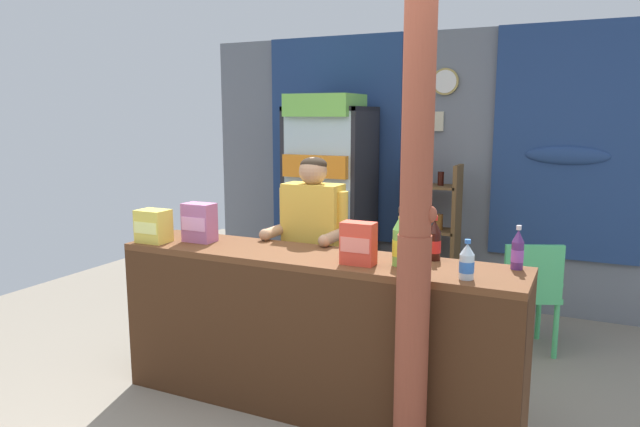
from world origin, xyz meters
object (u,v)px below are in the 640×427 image
object	(u,v)px
drink_fridge	(329,190)
snack_box_instant_noodle	(153,226)
timber_post	(415,245)
plastic_lawn_chair	(527,289)
soda_bottle_cola	(434,241)
snack_box_crackers	(358,243)
stall_counter	(306,322)
shopkeeper	(313,238)
soda_bottle_lime_soda	(401,241)
snack_box_wafer	(199,222)
soda_bottle_water	(467,262)
soda_bottle_iced_tea	(400,240)
soda_bottle_grape_soda	(518,251)
bottle_shelf_rack	(432,235)

from	to	relation	value
drink_fridge	snack_box_instant_noodle	world-z (taller)	drink_fridge
drink_fridge	timber_post	bearing A→B (deg)	-56.83
plastic_lawn_chair	soda_bottle_cola	distance (m)	1.45
snack_box_crackers	stall_counter	bearing A→B (deg)	-178.81
shopkeeper	soda_bottle_lime_soda	bearing A→B (deg)	-32.42
snack_box_wafer	shopkeeper	bearing A→B (deg)	38.42
soda_bottle_water	snack_box_wafer	size ratio (longest dim) A/B	0.81
soda_bottle_iced_tea	snack_box_crackers	xyz separation A→B (m)	(-0.16, -0.26, 0.02)
soda_bottle_iced_tea	soda_bottle_water	xyz separation A→B (m)	(0.44, -0.30, -0.02)
drink_fridge	soda_bottle_iced_tea	world-z (taller)	drink_fridge
soda_bottle_water	snack_box_wafer	distance (m)	1.76
stall_counter	soda_bottle_grape_soda	bearing A→B (deg)	13.79
plastic_lawn_chair	shopkeeper	size ratio (longest dim) A/B	0.57
snack_box_instant_noodle	soda_bottle_cola	bearing A→B (deg)	10.04
plastic_lawn_chair	soda_bottle_lime_soda	size ratio (longest dim) A/B	2.65
snack_box_crackers	snack_box_instant_noodle	distance (m)	1.41
soda_bottle_lime_soda	snack_box_wafer	size ratio (longest dim) A/B	1.29
soda_bottle_iced_tea	snack_box_wafer	distance (m)	1.32
soda_bottle_lime_soda	snack_box_crackers	size ratio (longest dim) A/B	1.37
plastic_lawn_chair	snack_box_crackers	xyz separation A→B (m)	(-0.75, -1.54, 0.59)
drink_fridge	snack_box_crackers	size ratio (longest dim) A/B	8.31
timber_post	plastic_lawn_chair	world-z (taller)	timber_post
soda_bottle_grape_soda	snack_box_instant_noodle	bearing A→B (deg)	-172.05
shopkeeper	soda_bottle_cola	distance (m)	0.97
drink_fridge	soda_bottle_water	bearing A→B (deg)	-50.54
drink_fridge	soda_bottle_lime_soda	bearing A→B (deg)	-55.88
snack_box_wafer	snack_box_crackers	distance (m)	1.16
shopkeeper	snack_box_crackers	size ratio (longest dim) A/B	6.35
soda_bottle_cola	stall_counter	bearing A→B (deg)	-157.52
soda_bottle_cola	snack_box_crackers	size ratio (longest dim) A/B	1.08
drink_fridge	snack_box_wafer	bearing A→B (deg)	-91.65
soda_bottle_water	soda_bottle_lime_soda	bearing A→B (deg)	162.94
bottle_shelf_rack	soda_bottle_cola	distance (m)	2.05
soda_bottle_grape_soda	snack_box_crackers	bearing A→B (deg)	-161.48
snack_box_instant_noodle	shopkeeper	bearing A→B (deg)	35.88
stall_counter	bottle_shelf_rack	world-z (taller)	bottle_shelf_rack
soda_bottle_iced_tea	bottle_shelf_rack	bearing A→B (deg)	99.12
stall_counter	soda_bottle_iced_tea	xyz separation A→B (m)	(0.48, 0.27, 0.49)
timber_post	soda_bottle_grape_soda	xyz separation A→B (m)	(0.42, 0.52, -0.10)
shopkeeper	soda_bottle_iced_tea	bearing A→B (deg)	-23.54
snack_box_wafer	snack_box_crackers	xyz separation A→B (m)	(1.15, -0.11, -0.01)
soda_bottle_lime_soda	bottle_shelf_rack	bearing A→B (deg)	99.98
plastic_lawn_chair	shopkeeper	distance (m)	1.69
soda_bottle_iced_tea	plastic_lawn_chair	bearing A→B (deg)	65.08
timber_post	soda_bottle_iced_tea	distance (m)	0.57
drink_fridge	soda_bottle_lime_soda	distance (m)	2.35
snack_box_crackers	soda_bottle_iced_tea	bearing A→B (deg)	58.60
soda_bottle_water	soda_bottle_grape_soda	distance (m)	0.37
soda_bottle_water	snack_box_wafer	world-z (taller)	snack_box_wafer
soda_bottle_water	snack_box_crackers	size ratio (longest dim) A/B	0.86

